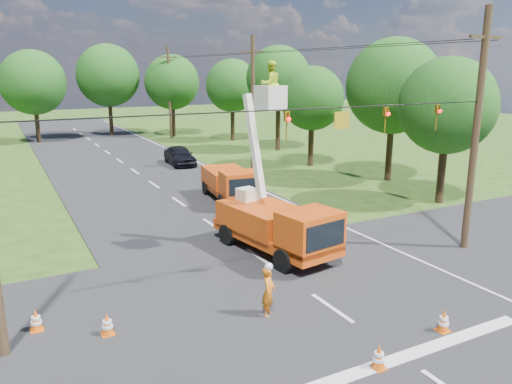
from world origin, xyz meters
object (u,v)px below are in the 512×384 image
distant_car (180,155)px  traffic_cone_6 (247,185)px  tree_right_d (278,79)px  traffic_cone_4 (36,320)px  tree_right_c (312,99)px  tree_right_a (448,106)px  tree_right_e (232,86)px  traffic_cone_0 (379,357)px  bucket_truck (277,215)px  tree_far_c (172,82)px  tree_right_b (394,86)px  traffic_cone_1 (444,321)px  pole_right_mid (253,102)px  pole_right_far (169,92)px  traffic_cone_2 (255,238)px  tree_far_b (108,76)px  second_truck (231,183)px  tree_far_a (33,83)px  ground_worker (269,292)px  pole_right_near (476,131)px  traffic_cone_3 (107,324)px

distant_car → traffic_cone_6: 10.45m
distant_car → tree_right_d: bearing=18.4°
distant_car → traffic_cone_4: (-12.57, -23.18, -0.41)m
distant_car → tree_right_c: (9.23, -5.12, 4.54)m
tree_right_a → tree_right_e: bearing=89.4°
traffic_cone_0 → tree_right_d: 36.44m
bucket_truck → tree_far_c: tree_far_c is taller
traffic_cone_6 → tree_right_b: 11.97m
traffic_cone_1 → tree_right_c: 26.65m
pole_right_mid → pole_right_far: bearing=90.0°
traffic_cone_1 → tree_right_c: tree_right_c is taller
traffic_cone_0 → tree_right_b: size_ratio=0.07×
bucket_truck → traffic_cone_0: bucket_truck is taller
traffic_cone_2 → tree_far_b: 41.13m
tree_right_c → tree_right_d: tree_right_d is taller
second_truck → tree_far_a: size_ratio=0.61×
traffic_cone_0 → tree_right_d: tree_right_d is taller
traffic_cone_4 → second_truck: bearing=43.7°
traffic_cone_6 → tree_right_b: bearing=-9.6°
distant_car → tree_right_b: (11.03, -12.12, 5.66)m
second_truck → tree_far_a: tree_far_a is taller
traffic_cone_4 → tree_far_a: size_ratio=0.07×
traffic_cone_6 → tree_right_b: (10.17, -1.71, 6.08)m
traffic_cone_6 → pole_right_far: bearing=82.1°
ground_worker → pole_right_near: size_ratio=0.16×
traffic_cone_4 → tree_far_c: bearing=66.2°
traffic_cone_6 → tree_right_a: 12.72m
traffic_cone_0 → tree_right_d: (15.72, 32.26, 6.32)m
traffic_cone_0 → tree_far_a: size_ratio=0.07×
bucket_truck → traffic_cone_2: (-0.38, 1.20, -1.32)m
tree_right_c → tree_far_c: tree_far_c is taller
bucket_truck → ground_worker: size_ratio=4.85×
traffic_cone_3 → traffic_cone_4: size_ratio=1.00×
tree_right_a → tree_right_c: bearing=91.3°
traffic_cone_4 → traffic_cone_1: bearing=-27.9°
tree_right_e → tree_right_c: bearing=-92.1°
traffic_cone_2 → tree_right_b: (14.45, 7.55, 6.08)m
pole_right_mid → traffic_cone_4: bearing=-131.9°
traffic_cone_3 → tree_far_c: (16.28, 42.28, 5.70)m
tree_right_b → tree_far_a: size_ratio=1.02×
tree_right_a → tree_right_d: size_ratio=0.85×
tree_right_c → tree_far_c: size_ratio=0.85×
ground_worker → distant_car: size_ratio=0.36×
traffic_cone_3 → pole_right_near: 16.00m
second_truck → tree_right_d: size_ratio=0.60×
traffic_cone_3 → tree_right_b: tree_right_b is taller
ground_worker → tree_far_a: tree_far_a is taller
ground_worker → distant_car: (6.00, 25.51, -0.04)m
ground_worker → tree_right_c: (15.22, 20.39, 4.50)m
traffic_cone_3 → tree_far_b: (9.78, 45.28, 6.45)m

